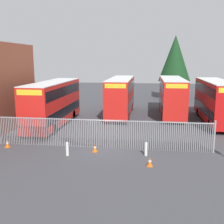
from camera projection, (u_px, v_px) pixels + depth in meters
ground_plane at (117, 124)px, 28.33m from camera, size 100.00×100.00×0.00m
palisade_fence at (101, 133)px, 20.37m from camera, size 16.51×0.14×2.35m
double_decker_bus_near_gate at (53, 102)px, 27.08m from camera, size 2.54×10.81×4.42m
double_decker_bus_behind_fence_left at (215, 100)px, 28.53m from camera, size 2.54×10.81×4.42m
double_decker_bus_behind_fence_right at (121, 95)px, 32.37m from camera, size 2.54×10.81×4.42m
double_decker_bus_far_back at (172, 95)px, 32.28m from camera, size 2.54×10.81×4.42m
bollard_near_left at (67, 149)px, 18.83m from camera, size 0.20×0.20×0.95m
bollard_center_front at (146, 149)px, 18.80m from camera, size 0.20×0.20×0.95m
traffic_cone_by_gate at (150, 162)px, 16.94m from camera, size 0.34×0.34×0.59m
traffic_cone_mid_forecourt at (95, 148)px, 19.61m from camera, size 0.34×0.34×0.59m
traffic_cone_near_kerb at (7, 144)px, 20.63m from camera, size 0.34×0.34×0.59m
tree_tall_back at (175, 58)px, 45.28m from camera, size 5.29×5.29×10.56m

